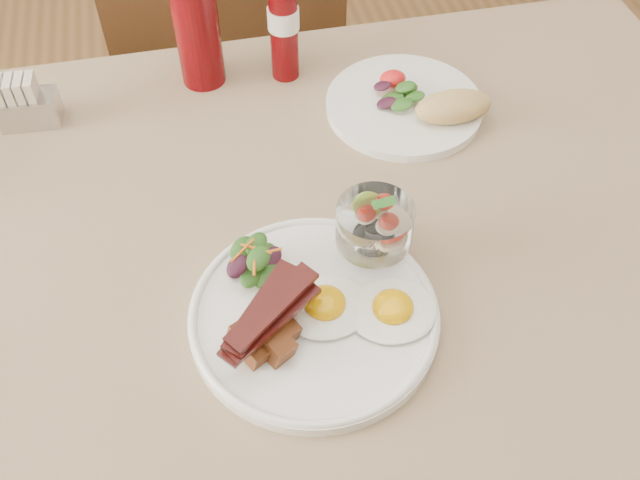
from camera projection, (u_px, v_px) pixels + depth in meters
table at (287, 290)px, 0.94m from camera, size 1.33×0.88×0.75m
chair_far at (230, 72)px, 1.46m from camera, size 0.42×0.42×0.93m
main_plate at (314, 316)px, 0.80m from camera, size 0.28×0.28×0.02m
fried_eggs at (359, 307)px, 0.79m from camera, size 0.20×0.14×0.03m
bacon_potato_pile at (269, 325)px, 0.75m from camera, size 0.12×0.11×0.06m
side_salad at (255, 262)px, 0.81m from camera, size 0.08×0.07×0.04m
fruit_cup at (374, 225)px, 0.81m from camera, size 0.09×0.09×0.09m
second_plate at (416, 104)px, 1.02m from camera, size 0.23×0.23×0.06m
ketchup_bottle at (197, 28)px, 1.01m from camera, size 0.07×0.07×0.19m
hot_sauce_bottle at (284, 30)px, 1.03m from camera, size 0.06×0.06×0.16m
sugar_caddy at (26, 105)px, 0.99m from camera, size 0.09×0.05×0.08m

